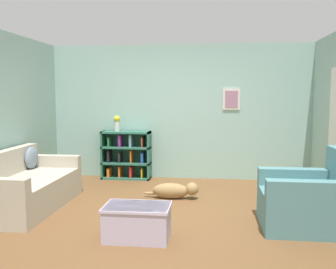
{
  "coord_description": "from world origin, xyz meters",
  "views": [
    {
      "loc": [
        0.65,
        -5.03,
        1.63
      ],
      "look_at": [
        0.0,
        0.4,
        1.05
      ],
      "focal_mm": 40.0,
      "sensor_mm": 36.0,
      "label": 1
    }
  ],
  "objects_px": {
    "bookshelf": "(126,155)",
    "vase": "(117,122)",
    "recliner_chair": "(311,201)",
    "coffee_table": "(137,221)",
    "couch": "(24,188)",
    "dog": "(175,190)"
  },
  "relations": [
    {
      "from": "bookshelf",
      "to": "vase",
      "type": "height_order",
      "value": "vase"
    },
    {
      "from": "bookshelf",
      "to": "recliner_chair",
      "type": "height_order",
      "value": "recliner_chair"
    },
    {
      "from": "bookshelf",
      "to": "recliner_chair",
      "type": "distance_m",
      "value": 3.77
    },
    {
      "from": "recliner_chair",
      "to": "coffee_table",
      "type": "xyz_separation_m",
      "value": [
        -2.04,
        -0.6,
        -0.13
      ]
    },
    {
      "from": "couch",
      "to": "vase",
      "type": "bearing_deg",
      "value": 67.68
    },
    {
      "from": "coffee_table",
      "to": "couch",
      "type": "bearing_deg",
      "value": 152.74
    },
    {
      "from": "bookshelf",
      "to": "recliner_chair",
      "type": "bearing_deg",
      "value": -40.35
    },
    {
      "from": "recliner_chair",
      "to": "coffee_table",
      "type": "bearing_deg",
      "value": -163.7
    },
    {
      "from": "bookshelf",
      "to": "coffee_table",
      "type": "relative_size",
      "value": 1.27
    },
    {
      "from": "dog",
      "to": "vase",
      "type": "distance_m",
      "value": 2.06
    },
    {
      "from": "recliner_chair",
      "to": "vase",
      "type": "bearing_deg",
      "value": 141.52
    },
    {
      "from": "recliner_chair",
      "to": "dog",
      "type": "xyz_separation_m",
      "value": [
        -1.78,
        1.11,
        -0.21
      ]
    },
    {
      "from": "recliner_chair",
      "to": "coffee_table",
      "type": "distance_m",
      "value": 2.12
    },
    {
      "from": "bookshelf",
      "to": "recliner_chair",
      "type": "xyz_separation_m",
      "value": [
        2.87,
        -2.44,
        -0.12
      ]
    },
    {
      "from": "coffee_table",
      "to": "vase",
      "type": "relative_size",
      "value": 2.44
    },
    {
      "from": "coffee_table",
      "to": "vase",
      "type": "xyz_separation_m",
      "value": [
        -1.01,
        3.01,
        0.89
      ]
    },
    {
      "from": "recliner_chair",
      "to": "dog",
      "type": "height_order",
      "value": "recliner_chair"
    },
    {
      "from": "couch",
      "to": "recliner_chair",
      "type": "relative_size",
      "value": 1.79
    },
    {
      "from": "couch",
      "to": "bookshelf",
      "type": "distance_m",
      "value": 2.32
    },
    {
      "from": "couch",
      "to": "coffee_table",
      "type": "relative_size",
      "value": 2.54
    },
    {
      "from": "coffee_table",
      "to": "vase",
      "type": "distance_m",
      "value": 3.3
    },
    {
      "from": "coffee_table",
      "to": "dog",
      "type": "relative_size",
      "value": 0.85
    }
  ]
}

